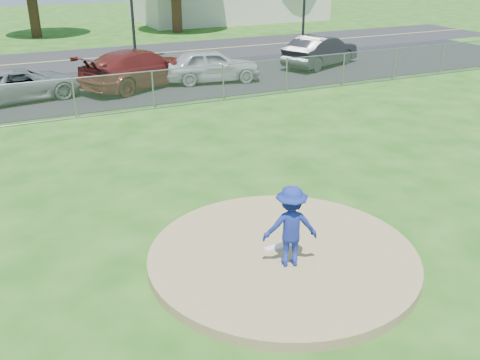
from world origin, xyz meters
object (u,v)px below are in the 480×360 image
object	(u,v)px
parked_car_darkred	(140,68)
parked_car_pearl	(212,65)
pitcher	(291,226)
parked_car_gray	(22,84)
parked_car_charcoal	(321,51)

from	to	relation	value
parked_car_darkred	parked_car_pearl	world-z (taller)	parked_car_darkred
pitcher	parked_car_gray	world-z (taller)	pitcher
pitcher	parked_car_pearl	size ratio (longest dim) A/B	0.35
parked_car_gray	parked_car_charcoal	bearing A→B (deg)	-97.57
pitcher	parked_car_gray	xyz separation A→B (m)	(-3.40, 16.09, -0.34)
pitcher	parked_car_darkred	xyz separation A→B (m)	(1.68, 16.25, -0.15)
parked_car_darkred	parked_car_pearl	xyz separation A→B (m)	(3.33, -0.43, -0.07)
parked_car_pearl	parked_car_darkred	bearing A→B (deg)	92.54
parked_car_gray	parked_car_darkred	distance (m)	5.08
parked_car_pearl	parked_car_charcoal	xyz separation A→B (m)	(6.71, 0.92, 0.04)
parked_car_pearl	parked_car_charcoal	bearing A→B (deg)	-72.38
pitcher	parked_car_gray	size ratio (longest dim) A/B	0.34
parked_car_pearl	parked_car_charcoal	size ratio (longest dim) A/B	0.92
pitcher	parked_car_charcoal	size ratio (longest dim) A/B	0.33
parked_car_gray	parked_car_pearl	bearing A→B (deg)	-101.85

